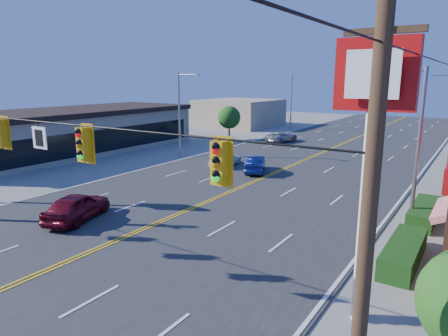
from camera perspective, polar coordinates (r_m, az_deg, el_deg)
The scene contains 14 objects.
ground at distance 17.35m, azimuth -25.33°, elevation -13.87°, with size 160.00×160.00×0.00m, color gray.
road at distance 31.75m, azimuth 6.87°, elevation -0.93°, with size 20.00×120.00×0.06m, color #2D2D30.
signal_span at distance 16.01m, azimuth -27.18°, elevation 2.23°, with size 24.32×0.34×9.00m.
kfc_pylon at distance 12.07m, azimuth 20.35°, elevation 5.48°, with size 2.20×0.36×8.50m.
strip_mall at distance 44.28m, azimuth -20.82°, elevation 5.07°, with size 10.40×26.40×4.40m.
streetlight_se at distance 22.07m, azimuth 25.58°, elevation 3.88°, with size 2.55×0.25×8.00m.
streetlight_sw at distance 38.60m, azimuth -6.19°, elevation 8.21°, with size 2.55×0.25×8.00m.
streetlight_nw at distance 60.91m, azimuth 9.77°, elevation 9.66°, with size 2.55×0.25×8.00m.
tree_west at distance 49.72m, azimuth 0.75°, elevation 7.24°, with size 2.80×2.80×4.20m.
bld_west_far at distance 65.31m, azimuth 2.22°, elevation 7.88°, with size 11.00×12.00×4.20m, color tan.
car_magenta at distance 22.62m, azimuth -20.25°, elevation -5.32°, with size 1.74×4.32×1.47m, color maroon.
car_blue at distance 32.22m, azimuth 4.50°, elevation 0.49°, with size 1.42×4.06×1.34m, color navy.
car_white at distance 34.60m, azimuth 0.19°, elevation 1.21°, with size 1.63×4.00×1.16m, color white.
car_silver at distance 48.52m, azimuth 8.25°, elevation 4.40°, with size 2.06×4.47×1.24m, color #9D9FA2.
Camera 1 is at (13.70, -7.69, 7.36)m, focal length 32.00 mm.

